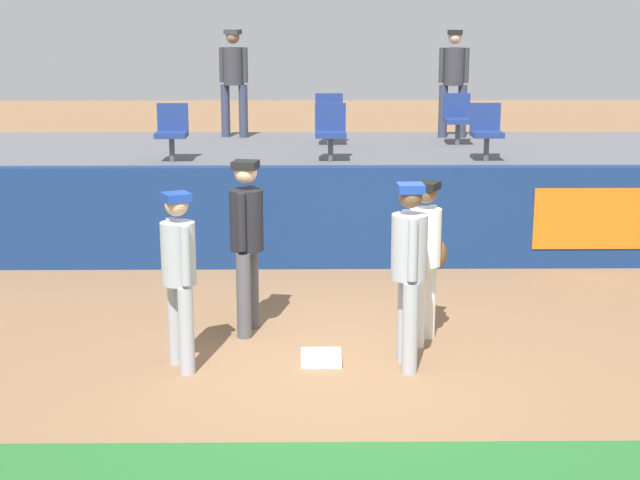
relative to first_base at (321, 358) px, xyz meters
The scene contains 15 objects.
ground_plane 0.26m from the first_base, 48.08° to the right, with size 60.00×60.00×0.00m, color #846042.
first_base is the anchor object (origin of this frame).
player_fielder_home 1.54m from the first_base, 27.54° to the left, with size 0.50×0.46×1.70m.
player_runner_visitor 1.32m from the first_base, ahead, with size 0.36×0.51×1.81m.
player_coach_visitor 1.67m from the first_base, behind, with size 0.44×0.44×1.73m.
player_umpire 1.58m from the first_base, 130.91° to the left, with size 0.41×0.52×1.87m.
field_wall 3.66m from the first_base, 86.94° to the left, with size 18.00×0.26×1.38m.
bleacher_platform 6.19m from the first_base, 88.38° to the left, with size 18.00×4.80×1.25m, color #59595E.
seat_front_right 5.87m from the first_base, 63.58° to the left, with size 0.45×0.44×0.84m.
seat_back_center 7.04m from the first_base, 88.18° to the left, with size 0.46×0.44×0.84m.
seat_back_right 7.42m from the first_base, 70.99° to the left, with size 0.44×0.44×0.84m.
seat_front_left 5.72m from the first_base, 112.97° to the left, with size 0.45×0.44×0.84m.
seat_front_center 5.31m from the first_base, 87.72° to the left, with size 0.46×0.44×0.84m.
spectator_hooded 8.31m from the first_base, 100.36° to the left, with size 0.51×0.43×1.87m.
spectator_capped 8.45m from the first_base, 72.76° to the left, with size 0.52×0.39×1.86m.
Camera 1 is at (-0.28, -8.53, 3.33)m, focal length 52.46 mm.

